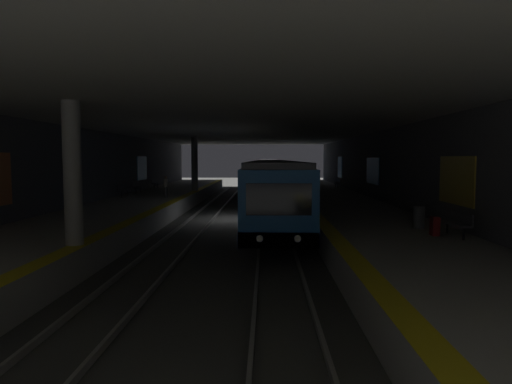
# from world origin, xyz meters

# --- Properties ---
(ground_plane) EXTENTS (120.00, 120.00, 0.00)m
(ground_plane) POSITION_xyz_m (0.00, 0.00, 0.00)
(ground_plane) COLOR #42423F
(track_left) EXTENTS (60.00, 1.53, 0.16)m
(track_left) POSITION_xyz_m (0.00, -2.20, 0.08)
(track_left) COLOR gray
(track_left) RESTS_ON ground
(track_right) EXTENTS (60.00, 1.53, 0.16)m
(track_right) POSITION_xyz_m (0.00, 2.20, 0.08)
(track_right) COLOR gray
(track_right) RESTS_ON ground
(platform_left) EXTENTS (60.00, 5.30, 1.06)m
(platform_left) POSITION_xyz_m (0.00, -6.55, 0.53)
(platform_left) COLOR #A8A59E
(platform_left) RESTS_ON ground
(platform_right) EXTENTS (60.00, 5.30, 1.06)m
(platform_right) POSITION_xyz_m (0.00, 6.55, 0.53)
(platform_right) COLOR #A8A59E
(platform_right) RESTS_ON ground
(wall_left) EXTENTS (60.00, 0.56, 5.60)m
(wall_left) POSITION_xyz_m (0.02, -9.45, 2.80)
(wall_left) COLOR #56565B
(wall_left) RESTS_ON ground
(wall_right) EXTENTS (60.00, 0.56, 5.60)m
(wall_right) POSITION_xyz_m (0.00, 9.45, 2.80)
(wall_right) COLOR #56565B
(wall_right) RESTS_ON ground
(ceiling_slab) EXTENTS (60.00, 19.40, 0.40)m
(ceiling_slab) POSITION_xyz_m (0.00, 0.00, 5.80)
(ceiling_slab) COLOR #ADAAA3
(ceiling_slab) RESTS_ON wall_left
(pillar_near) EXTENTS (0.56, 0.56, 4.55)m
(pillar_near) POSITION_xyz_m (-13.50, 4.35, 3.33)
(pillar_near) COLOR gray
(pillar_near) RESTS_ON platform_right
(pillar_far) EXTENTS (0.56, 0.56, 4.55)m
(pillar_far) POSITION_xyz_m (10.43, 4.35, 3.33)
(pillar_far) COLOR gray
(pillar_far) RESTS_ON platform_right
(metro_train) EXTENTS (57.21, 2.83, 3.49)m
(metro_train) POSITION_xyz_m (16.26, -2.20, 2.03)
(metro_train) COLOR #19569E
(metro_train) RESTS_ON track_left
(bench_left_near) EXTENTS (1.70, 0.47, 0.86)m
(bench_left_near) POSITION_xyz_m (-11.72, -8.53, 1.57)
(bench_left_near) COLOR #262628
(bench_left_near) RESTS_ON platform_left
(bench_left_mid) EXTENTS (1.70, 0.47, 0.86)m
(bench_left_mid) POSITION_xyz_m (14.50, -8.53, 1.57)
(bench_left_mid) COLOR #262628
(bench_left_mid) RESTS_ON platform_left
(bench_right_near) EXTENTS (1.70, 0.47, 0.86)m
(bench_right_near) POSITION_xyz_m (4.25, 8.53, 1.57)
(bench_right_near) COLOR #262628
(bench_right_near) RESTS_ON platform_right
(bench_right_mid) EXTENTS (1.70, 0.47, 0.86)m
(bench_right_mid) POSITION_xyz_m (7.70, 8.53, 1.57)
(bench_right_mid) COLOR #262628
(bench_right_mid) RESTS_ON platform_right
(bench_right_far) EXTENTS (1.70, 0.47, 0.86)m
(bench_right_far) POSITION_xyz_m (13.42, 8.53, 1.57)
(bench_right_far) COLOR #262628
(bench_right_far) RESTS_ON platform_right
(person_waiting_near) EXTENTS (0.60, 0.23, 1.71)m
(person_waiting_near) POSITION_xyz_m (8.27, -5.98, 1.98)
(person_waiting_near) COLOR #333333
(person_waiting_near) RESTS_ON platform_left
(person_walking_mid) EXTENTS (0.60, 0.22, 1.52)m
(person_walking_mid) POSITION_xyz_m (3.57, 5.28, 1.87)
(person_walking_mid) COLOR #444444
(person_walking_mid) RESTS_ON platform_right
(suitcase_rolling) EXTENTS (0.36, 0.26, 0.97)m
(suitcase_rolling) POSITION_xyz_m (-11.54, -7.81, 1.39)
(suitcase_rolling) COLOR maroon
(suitcase_rolling) RESTS_ON platform_left
(trash_bin) EXTENTS (0.44, 0.44, 0.85)m
(trash_bin) POSITION_xyz_m (-9.88, -7.80, 1.48)
(trash_bin) COLOR #595B5E
(trash_bin) RESTS_ON platform_left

